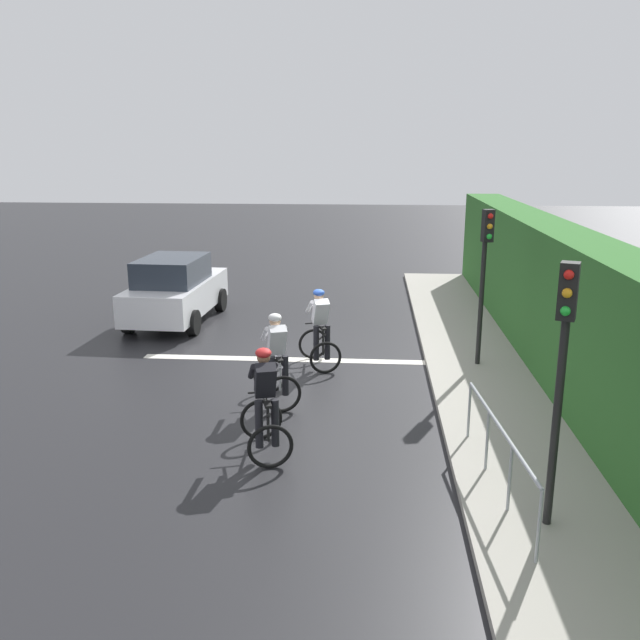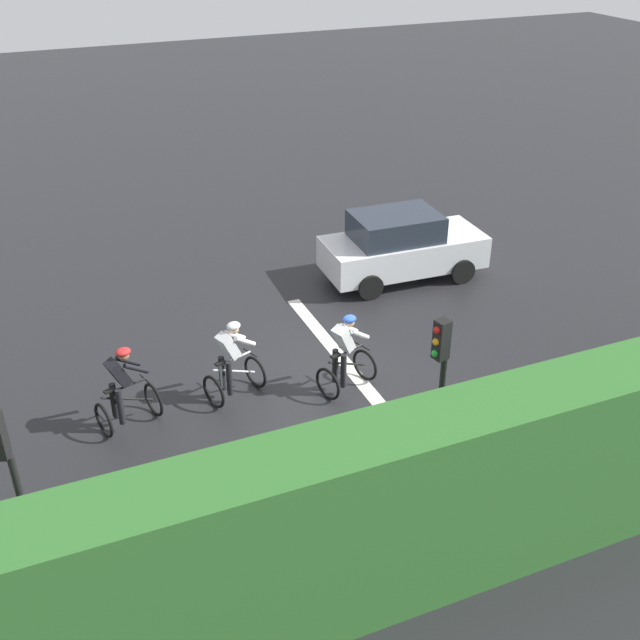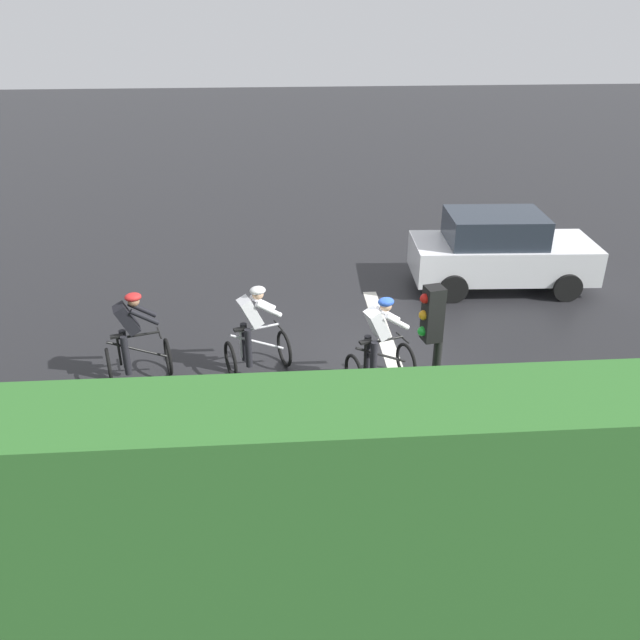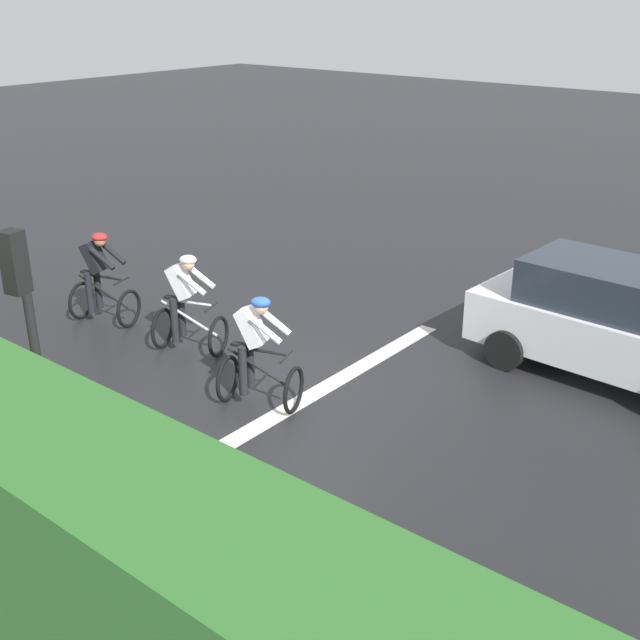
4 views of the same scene
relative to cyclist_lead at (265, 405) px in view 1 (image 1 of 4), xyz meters
name	(u,v)px [view 1 (image 1 of 4)]	position (x,y,z in m)	size (l,w,h in m)	color
ground_plane	(300,365)	(-0.06, -4.31, -0.80)	(80.00, 80.00, 0.00)	black
sidewalk_kerb	(513,402)	(-4.16, -2.31, -0.74)	(2.80, 24.32, 0.12)	#9E998E
stone_wall_low	(565,393)	(-5.06, -2.31, -0.55)	(0.44, 24.32, 0.50)	gray
hedge_wall	(589,328)	(-5.36, -2.31, 0.67)	(1.10, 24.32, 2.94)	#2D6628
road_marking_stop_line	(301,360)	(-0.06, -4.64, -0.79)	(7.00, 0.30, 0.01)	silver
cyclist_lead	(265,405)	(0.00, 0.00, 0.00)	(0.96, 1.23, 1.66)	black
cyclist_second	(277,361)	(0.12, -2.09, 0.00)	(1.00, 1.25, 1.66)	black
cyclist_mid	(320,330)	(-0.50, -4.23, 0.00)	(0.99, 1.24, 1.66)	black
car_white	(176,290)	(3.58, -7.65, 0.08)	(2.03, 4.18, 1.76)	silver
traffic_light_near_crossing	(485,265)	(-3.83, -4.25, 1.43)	(0.24, 0.31, 3.34)	black
traffic_light_far_junction	(562,359)	(-3.70, 1.90, 1.43)	(0.26, 0.30, 3.34)	black
pedestrian_railing_kerbside	(499,443)	(-3.26, 1.03, -0.02)	(0.34, 3.32, 1.03)	#999EA3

